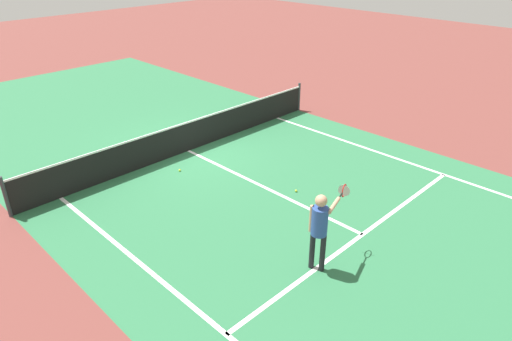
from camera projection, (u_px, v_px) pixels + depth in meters
ground_plane at (188, 151)px, 14.30m from camera, size 60.00×60.00×0.00m
court_surface_inbounds at (188, 151)px, 14.30m from camera, size 10.62×24.40×0.00m
line_sideline_left at (209, 320)px, 7.98m from camera, size 0.10×11.89×0.01m
line_sideline_right at (429, 169)px, 13.15m from camera, size 0.10×11.89×0.01m
line_service_near at (363, 234)px, 10.28m from camera, size 8.22×0.10×0.01m
line_center_service at (261, 186)px, 12.29m from camera, size 0.10×6.40×0.01m
net at (187, 136)px, 14.08m from camera, size 10.75×0.09×1.07m
player_near at (320, 224)px, 8.76m from camera, size 1.23×0.44×1.72m
tennis_ball_near_net at (180, 170)px, 13.04m from camera, size 0.07×0.07×0.07m
tennis_ball_mid_court at (296, 191)px, 11.99m from camera, size 0.07×0.07×0.07m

